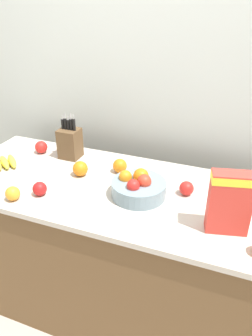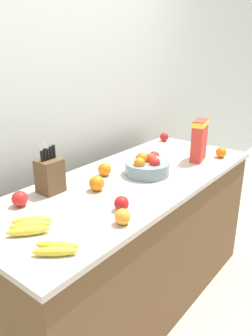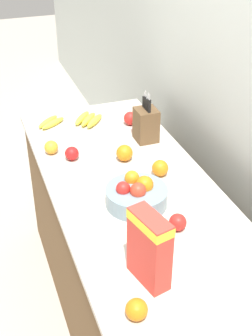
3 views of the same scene
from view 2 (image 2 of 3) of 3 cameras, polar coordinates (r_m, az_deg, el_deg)
name	(u,v)px [view 2 (image 2 of 3)]	position (r m, az deg, el deg)	size (l,w,h in m)	color
ground_plane	(130,298)	(2.50, 0.69, -21.74)	(14.00, 14.00, 0.00)	#B2A899
wall_back	(60,105)	(2.30, -11.37, 10.63)	(9.00, 0.06, 2.60)	silver
counter	(130,243)	(2.22, 0.74, -12.92)	(1.95, 0.78, 0.91)	brown
knife_block	(50,175)	(1.84, -13.12, -1.21)	(0.13, 0.12, 0.29)	brown
cereal_box	(199,138)	(2.35, 12.65, 5.06)	(0.19, 0.12, 0.29)	red
fruit_bowl	(147,167)	(2.06, 3.69, 0.24)	(0.28, 0.28, 0.14)	gray
banana_bunch_left	(56,248)	(1.35, -12.06, -13.55)	(0.17, 0.19, 0.04)	yellow
banana_bunch_right	(30,225)	(1.52, -16.36, -9.58)	(0.23, 0.21, 0.04)	yellow
apple_middle	(121,203)	(1.62, -0.79, -6.18)	(0.07, 0.07, 0.07)	red
apple_rear	(164,137)	(2.82, 6.67, 5.39)	(0.07, 0.07, 0.07)	red
apple_near_bananas	(154,157)	(2.30, 4.96, 2.01)	(0.08, 0.08, 0.08)	red
apple_rightmost	(20,199)	(1.74, -18.02, -5.11)	(0.08, 0.08, 0.08)	red
orange_front_center	(221,152)	(2.48, 16.24, 2.63)	(0.08, 0.08, 0.08)	orange
orange_mid_left	(105,169)	(2.05, -3.76, -0.22)	(0.08, 0.08, 0.08)	orange
orange_front_right	(123,217)	(1.50, -0.61, -8.48)	(0.07, 0.07, 0.07)	orange
orange_back_center	(97,183)	(1.84, -5.12, -2.66)	(0.09, 0.09, 0.09)	orange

